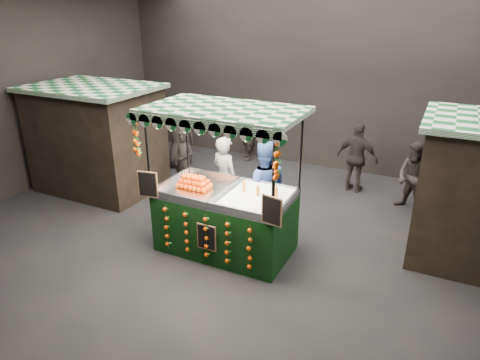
% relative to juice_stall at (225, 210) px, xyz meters
% --- Properties ---
extents(ground, '(12.00, 12.00, 0.00)m').
position_rel_juice_stall_xyz_m(ground, '(0.13, 0.31, -0.85)').
color(ground, black).
rests_on(ground, ground).
extents(market_hall, '(12.10, 10.10, 5.05)m').
position_rel_juice_stall_xyz_m(market_hall, '(0.13, 0.31, 2.53)').
color(market_hall, black).
rests_on(market_hall, ground).
extents(neighbour_stall_left, '(3.00, 2.20, 2.60)m').
position_rel_juice_stall_xyz_m(neighbour_stall_left, '(-4.27, 1.31, 0.46)').
color(neighbour_stall_left, black).
rests_on(neighbour_stall_left, ground).
extents(juice_stall, '(2.83, 1.66, 2.74)m').
position_rel_juice_stall_xyz_m(juice_stall, '(0.00, 0.00, 0.00)').
color(juice_stall, black).
rests_on(juice_stall, ground).
extents(vendor_grey, '(0.78, 0.64, 1.86)m').
position_rel_juice_stall_xyz_m(vendor_grey, '(-0.63, 1.18, 0.08)').
color(vendor_grey, slate).
rests_on(vendor_grey, ground).
extents(vendor_blue, '(1.19, 1.08, 1.98)m').
position_rel_juice_stall_xyz_m(vendor_blue, '(0.36, 0.95, 0.14)').
color(vendor_blue, navy).
rests_on(vendor_blue, ground).
extents(shopper_0, '(0.60, 0.42, 1.54)m').
position_rel_juice_stall_xyz_m(shopper_0, '(-2.28, 2.11, -0.08)').
color(shopper_0, black).
rests_on(shopper_0, ground).
extents(shopper_1, '(0.99, 0.94, 1.62)m').
position_rel_juice_stall_xyz_m(shopper_1, '(2.96, 3.33, -0.04)').
color(shopper_1, '#2C2624').
rests_on(shopper_1, ground).
extents(shopper_2, '(1.09, 0.61, 1.76)m').
position_rel_juice_stall_xyz_m(shopper_2, '(1.59, 3.93, 0.03)').
color(shopper_2, '#282420').
rests_on(shopper_2, ground).
extents(shopper_3, '(1.17, 1.29, 1.74)m').
position_rel_juice_stall_xyz_m(shopper_3, '(3.90, 4.88, 0.02)').
color(shopper_3, black).
rests_on(shopper_3, ground).
extents(shopper_4, '(1.06, 1.03, 1.83)m').
position_rel_juice_stall_xyz_m(shopper_4, '(-3.36, 3.49, 0.07)').
color(shopper_4, '#2E2725').
rests_on(shopper_4, ground).
extents(shopper_6, '(0.66, 0.75, 1.74)m').
position_rel_juice_stall_xyz_m(shopper_6, '(-1.84, 4.91, 0.02)').
color(shopper_6, black).
rests_on(shopper_6, ground).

